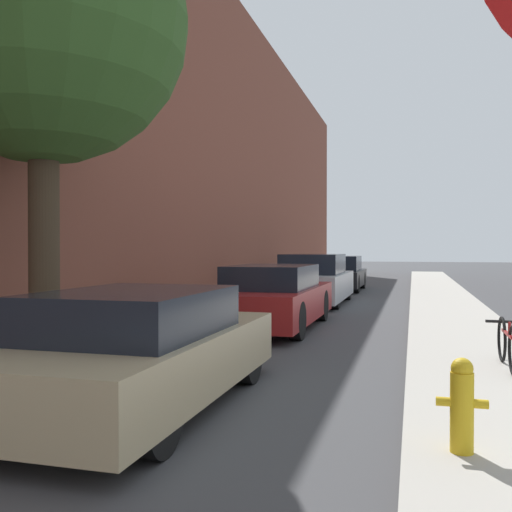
{
  "coord_description": "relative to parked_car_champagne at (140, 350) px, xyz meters",
  "views": [
    {
      "loc": [
        1.98,
        2.28,
        1.68
      ],
      "look_at": [
        -0.56,
        11.41,
        1.55
      ],
      "focal_mm": 39.6,
      "sensor_mm": 36.0,
      "label": 1
    }
  ],
  "objects": [
    {
      "name": "parked_car_champagne",
      "position": [
        0.0,
        0.0,
        0.0
      ],
      "size": [
        1.79,
        4.17,
        1.25
      ],
      "color": "black",
      "rests_on": "ground"
    },
    {
      "name": "street_tree_near",
      "position": [
        -2.0,
        1.14,
        4.12
      ],
      "size": [
        3.87,
        3.87,
        6.57
      ],
      "color": "#423323",
      "rests_on": "sidewalk_left"
    },
    {
      "name": "fire_hydrant",
      "position": [
        3.13,
        -0.83,
        -0.11
      ],
      "size": [
        0.38,
        0.17,
        0.72
      ],
      "color": "gold",
      "rests_on": "sidewalk_right"
    },
    {
      "name": "parked_car_red",
      "position": [
        -0.06,
        6.14,
        0.04
      ],
      "size": [
        1.78,
        4.66,
        1.33
      ],
      "color": "black",
      "rests_on": "ground"
    },
    {
      "name": "sidewalk_left",
      "position": [
        -2.12,
        8.35,
        -0.55
      ],
      "size": [
        2.0,
        52.0,
        0.12
      ],
      "color": "#ADA89E",
      "rests_on": "ground"
    },
    {
      "name": "parked_car_silver",
      "position": [
        -0.13,
        11.58,
        0.1
      ],
      "size": [
        1.88,
        4.69,
        1.51
      ],
      "color": "black",
      "rests_on": "ground"
    },
    {
      "name": "parked_car_black",
      "position": [
        -0.08,
        17.26,
        0.05
      ],
      "size": [
        1.81,
        4.31,
        1.38
      ],
      "color": "black",
      "rests_on": "ground"
    },
    {
      "name": "ground_plane",
      "position": [
        0.78,
        8.35,
        -0.61
      ],
      "size": [
        120.0,
        120.0,
        0.0
      ],
      "primitive_type": "plane",
      "color": "#3D3D3F"
    },
    {
      "name": "building_facade_left",
      "position": [
        -3.47,
        8.35,
        4.58
      ],
      "size": [
        0.7,
        52.0,
        10.36
      ],
      "color": "brown",
      "rests_on": "ground"
    },
    {
      "name": "sidewalk_right",
      "position": [
        3.68,
        8.35,
        -0.55
      ],
      "size": [
        2.0,
        52.0,
        0.12
      ],
      "color": "#ADA89E",
      "rests_on": "ground"
    },
    {
      "name": "bicycle",
      "position": [
        3.95,
        2.54,
        -0.16
      ],
      "size": [
        0.44,
        1.53,
        0.62
      ],
      "rotation": [
        0.0,
        0.0,
        0.0
      ],
      "color": "black",
      "rests_on": "sidewalk_right"
    }
  ]
}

